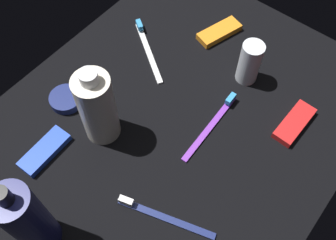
% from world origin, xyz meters
% --- Properties ---
extents(ground_plane, '(0.84, 0.64, 0.01)m').
position_xyz_m(ground_plane, '(0.00, 0.00, -0.01)').
color(ground_plane, black).
extents(lotion_bottle, '(0.06, 0.06, 0.21)m').
position_xyz_m(lotion_bottle, '(-0.30, 0.03, 0.09)').
color(lotion_bottle, navy).
rests_on(lotion_bottle, ground_plane).
extents(bodywash_bottle, '(0.07, 0.07, 0.18)m').
position_xyz_m(bodywash_bottle, '(-0.08, 0.10, 0.08)').
color(bodywash_bottle, silver).
rests_on(bodywash_bottle, ground_plane).
extents(deodorant_stick, '(0.05, 0.05, 0.10)m').
position_xyz_m(deodorant_stick, '(0.20, -0.05, 0.05)').
color(deodorant_stick, silver).
rests_on(deodorant_stick, ground_plane).
extents(toothbrush_navy, '(0.07, 0.18, 0.02)m').
position_xyz_m(toothbrush_navy, '(-0.15, -0.10, 0.01)').
color(toothbrush_navy, navy).
rests_on(toothbrush_navy, ground_plane).
extents(toothbrush_purple, '(0.18, 0.02, 0.02)m').
position_xyz_m(toothbrush_purple, '(0.06, -0.06, 0.01)').
color(toothbrush_purple, purple).
rests_on(toothbrush_purple, ground_plane).
extents(toothbrush_white, '(0.11, 0.16, 0.02)m').
position_xyz_m(toothbrush_white, '(0.13, 0.16, 0.01)').
color(toothbrush_white, white).
rests_on(toothbrush_white, ground_plane).
extents(snack_bar_orange, '(0.11, 0.07, 0.01)m').
position_xyz_m(snack_bar_orange, '(0.27, 0.06, 0.01)').
color(snack_bar_orange, orange).
rests_on(snack_bar_orange, ground_plane).
extents(snack_bar_blue, '(0.11, 0.04, 0.01)m').
position_xyz_m(snack_bar_blue, '(-0.19, 0.15, 0.01)').
color(snack_bar_blue, blue).
rests_on(snack_bar_blue, ground_plane).
extents(snack_bar_red, '(0.10, 0.04, 0.01)m').
position_xyz_m(snack_bar_red, '(0.16, -0.19, 0.01)').
color(snack_bar_red, red).
rests_on(snack_bar_red, ground_plane).
extents(cream_tin_left, '(0.07, 0.07, 0.02)m').
position_xyz_m(cream_tin_left, '(-0.08, 0.20, 0.01)').
color(cream_tin_left, navy).
rests_on(cream_tin_left, ground_plane).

